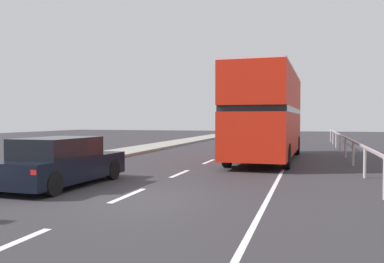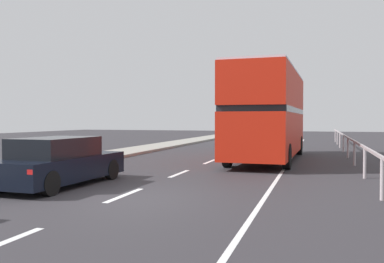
# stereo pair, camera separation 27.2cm
# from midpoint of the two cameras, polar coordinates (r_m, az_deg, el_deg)

# --- Properties ---
(ground_plane) EXTENTS (74.81, 120.00, 0.10)m
(ground_plane) POSITION_cam_midpoint_polar(r_m,az_deg,el_deg) (10.66, -8.96, -9.05)
(ground_plane) COLOR #302D31
(lane_paint_markings) EXTENTS (3.60, 46.00, 0.01)m
(lane_paint_markings) POSITION_cam_midpoint_polar(r_m,az_deg,el_deg) (18.69, 9.09, -4.27)
(lane_paint_markings) COLOR silver
(lane_paint_markings) RESTS_ON ground
(bridge_side_railing) EXTENTS (0.10, 42.00, 1.05)m
(bridge_side_railing) POSITION_cam_midpoint_polar(r_m,az_deg,el_deg) (18.54, 21.74, -1.74)
(bridge_side_railing) COLOR #B9AAAD
(bridge_side_railing) RESTS_ON ground
(double_decker_bus_red) EXTENTS (2.84, 10.08, 4.20)m
(double_decker_bus_red) POSITION_cam_midpoint_polar(r_m,az_deg,el_deg) (19.98, 10.83, 2.57)
(double_decker_bus_red) COLOR red
(double_decker_bus_red) RESTS_ON ground
(hatchback_car_near) EXTENTS (1.92, 4.53, 1.41)m
(hatchback_car_near) POSITION_cam_midpoint_polar(r_m,az_deg,el_deg) (12.71, -17.08, -4.06)
(hatchback_car_near) COLOR black
(hatchback_car_near) RESTS_ON ground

